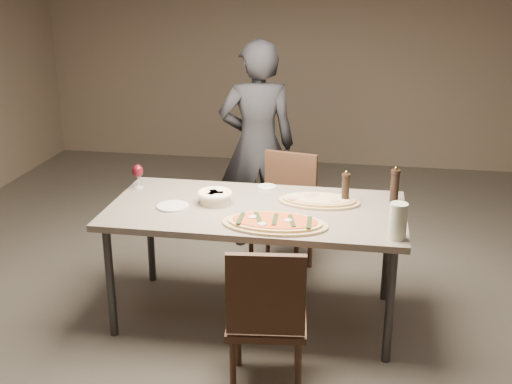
% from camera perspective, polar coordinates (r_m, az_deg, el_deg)
% --- Properties ---
extents(room, '(7.00, 7.00, 7.00)m').
position_cam_1_polar(room, '(3.73, 0.00, 8.00)').
color(room, '#5A544D').
rests_on(room, ground).
extents(dining_table, '(1.80, 0.90, 0.75)m').
position_cam_1_polar(dining_table, '(3.93, 0.00, -2.16)').
color(dining_table, gray).
rests_on(dining_table, ground).
extents(zucchini_pizza, '(0.61, 0.34, 0.05)m').
position_cam_1_polar(zucchini_pizza, '(3.64, 1.68, -2.75)').
color(zucchini_pizza, tan).
rests_on(zucchini_pizza, dining_table).
extents(ham_pizza, '(0.51, 0.28, 0.04)m').
position_cam_1_polar(ham_pizza, '(4.00, 5.61, -0.76)').
color(ham_pizza, tan).
rests_on(ham_pizza, dining_table).
extents(bread_basket, '(0.22, 0.22, 0.08)m').
position_cam_1_polar(bread_basket, '(3.97, -3.69, -0.35)').
color(bread_basket, '#FAECCA').
rests_on(bread_basket, dining_table).
extents(oil_dish, '(0.12, 0.12, 0.01)m').
position_cam_1_polar(oil_dish, '(4.25, 0.97, 0.45)').
color(oil_dish, white).
rests_on(oil_dish, dining_table).
extents(pepper_mill_left, '(0.06, 0.06, 0.23)m').
position_cam_1_polar(pepper_mill_left, '(4.05, 12.23, 0.58)').
color(pepper_mill_left, black).
rests_on(pepper_mill_left, dining_table).
extents(pepper_mill_right, '(0.05, 0.05, 0.21)m').
position_cam_1_polar(pepper_mill_right, '(3.98, 7.97, 0.35)').
color(pepper_mill_right, black).
rests_on(pepper_mill_right, dining_table).
extents(carafe, '(0.10, 0.10, 0.20)m').
position_cam_1_polar(carafe, '(3.52, 12.51, -2.55)').
color(carafe, silver).
rests_on(carafe, dining_table).
extents(wine_glass, '(0.07, 0.07, 0.16)m').
position_cam_1_polar(wine_glass, '(4.29, -10.47, 1.79)').
color(wine_glass, silver).
rests_on(wine_glass, dining_table).
extents(side_plate, '(0.19, 0.19, 0.01)m').
position_cam_1_polar(side_plate, '(3.94, -7.41, -1.27)').
color(side_plate, white).
rests_on(side_plate, dining_table).
extents(chair_near, '(0.45, 0.45, 0.86)m').
position_cam_1_polar(chair_near, '(3.30, 0.94, -10.76)').
color(chair_near, '#41281B').
rests_on(chair_near, ground).
extents(chair_far, '(0.49, 0.49, 0.87)m').
position_cam_1_polar(chair_far, '(4.66, 2.65, -1.35)').
color(chair_far, '#41281B').
rests_on(chair_far, ground).
extents(diner, '(0.68, 0.53, 1.64)m').
position_cam_1_polar(diner, '(5.01, 0.12, 4.16)').
color(diner, black).
rests_on(diner, ground).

